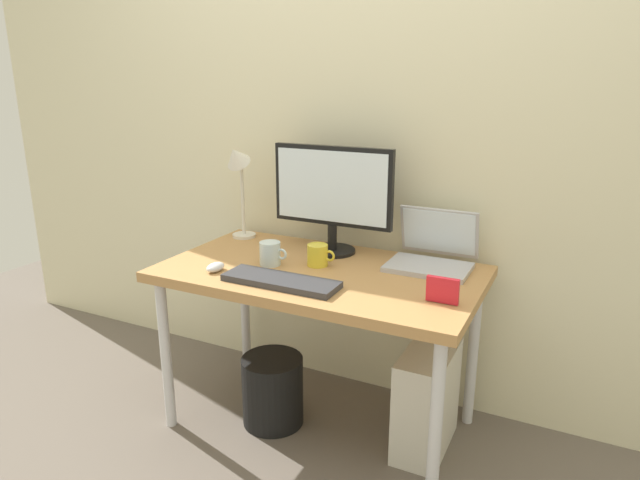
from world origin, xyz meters
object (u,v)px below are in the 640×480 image
laptop (433,252)px  desk_lamp (238,171)px  desk (320,284)px  computer_tower (427,400)px  monitor (332,193)px  wastebasket (273,390)px  photo_frame (443,290)px  mouse (215,267)px  glass_cup (270,253)px  coffee_mug (318,255)px  keyboard (281,281)px

laptop → desk_lamp: (-0.91, -0.02, 0.26)m
desk → computer_tower: size_ratio=2.98×
desk → laptop: 0.47m
monitor → computer_tower: 0.92m
monitor → wastebasket: monitor is taller
photo_frame → desk: bearing=166.2°
desk → wastebasket: (-0.19, -0.08, -0.49)m
computer_tower → photo_frame: bearing=-66.9°
mouse → glass_cup: (0.15, 0.16, 0.03)m
laptop → wastebasket: 0.89m
photo_frame → computer_tower: (-0.07, 0.18, -0.54)m
mouse → coffee_mug: (0.33, 0.24, 0.03)m
desk → wastebasket: desk is taller
monitor → coffee_mug: 0.29m
coffee_mug → wastebasket: bearing=-144.7°
keyboard → computer_tower: bearing=27.4°
desk_lamp → keyboard: 0.71m
wastebasket → laptop: bearing=29.0°
laptop → keyboard: laptop is taller
desk → laptop: (0.39, 0.24, 0.12)m
desk → keyboard: (-0.06, -0.21, 0.08)m
desk → glass_cup: size_ratio=10.46×
laptop → mouse: laptop is taller
laptop → keyboard: 0.63m
coffee_mug → computer_tower: size_ratio=0.28×
desk_lamp → photo_frame: desk_lamp is taller
glass_cup → photo_frame: 0.73m
keyboard → photo_frame: photo_frame is taller
desk → wastebasket: 0.53m
laptop → desk_lamp: bearing=-178.8°
desk_lamp → glass_cup: 0.50m
laptop → glass_cup: laptop is taller
glass_cup → wastebasket: glass_cup is taller
glass_cup → monitor: bearing=60.0°
desk_lamp → glass_cup: size_ratio=3.77×
monitor → laptop: monitor is taller
keyboard → desk_lamp: bearing=137.4°
desk → computer_tower: bearing=6.1°
coffee_mug → glass_cup: size_ratio=0.99×
monitor → photo_frame: size_ratio=4.85×
mouse → computer_tower: bearing=17.4°
desk → keyboard: size_ratio=2.85×
monitor → desk: bearing=-76.9°
laptop → computer_tower: 0.58m
photo_frame → laptop: bearing=110.1°
laptop → coffee_mug: bearing=-153.6°
keyboard → coffee_mug: size_ratio=3.73×
wastebasket → desk: bearing=22.6°
keyboard → computer_tower: (0.50, 0.26, -0.50)m
keyboard → desk: bearing=75.3°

